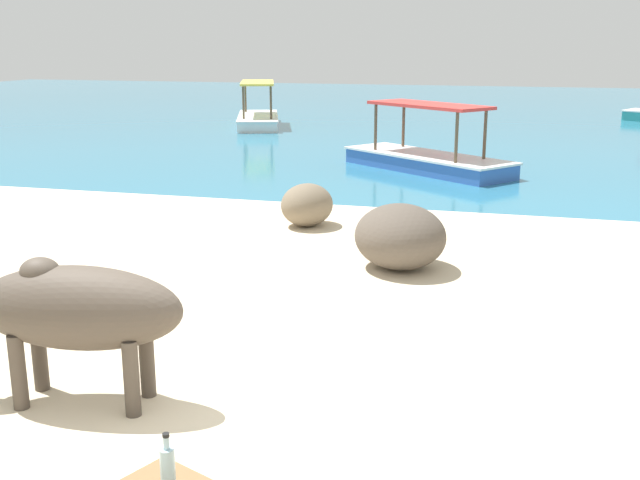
{
  "coord_description": "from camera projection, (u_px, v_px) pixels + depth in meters",
  "views": [
    {
      "loc": [
        1.53,
        -4.11,
        2.47
      ],
      "look_at": [
        -0.39,
        3.0,
        0.55
      ],
      "focal_mm": 43.01,
      "sensor_mm": 36.0,
      "label": 1
    }
  ],
  "objects": [
    {
      "name": "boat_blue",
      "position": [
        427.0,
        156.0,
        14.85
      ],
      "size": [
        3.63,
        3.13,
        1.29
      ],
      "rotation": [
        0.0,
        0.0,
        2.5
      ],
      "color": "#3866B7",
      "rests_on": "water_surface"
    },
    {
      "name": "cow",
      "position": [
        72.0,
        309.0,
        5.16
      ],
      "size": [
        1.85,
        0.73,
        1.03
      ],
      "rotation": [
        0.0,
        0.0,
        3.28
      ],
      "color": "#4C4238",
      "rests_on": "sand_beach"
    },
    {
      "name": "bottle",
      "position": [
        168.0,
        469.0,
        3.41
      ],
      "size": [
        0.07,
        0.07,
        0.3
      ],
      "color": "#A3C6D1",
      "rests_on": "low_bench_table"
    },
    {
      "name": "water_surface",
      "position": [
        481.0,
        117.0,
        25.39
      ],
      "size": [
        60.0,
        36.0,
        0.03
      ],
      "primitive_type": "cube",
      "color": "teal",
      "rests_on": "ground"
    },
    {
      "name": "sand_beach",
      "position": [
        256.0,
        441.0,
        4.84
      ],
      "size": [
        18.0,
        14.0,
        0.04
      ],
      "primitive_type": "cube",
      "color": "beige",
      "rests_on": "ground"
    },
    {
      "name": "shore_rock_medium",
      "position": [
        400.0,
        236.0,
        8.37
      ],
      "size": [
        1.38,
        1.41,
        0.71
      ],
      "primitive_type": "ellipsoid",
      "rotation": [
        0.0,
        0.0,
        2.06
      ],
      "color": "brown",
      "rests_on": "sand_beach"
    },
    {
      "name": "boat_white",
      "position": [
        258.0,
        117.0,
        22.56
      ],
      "size": [
        2.29,
        3.85,
        1.29
      ],
      "rotation": [
        0.0,
        0.0,
        5.04
      ],
      "color": "white",
      "rests_on": "water_surface"
    },
    {
      "name": "shore_rock_large",
      "position": [
        307.0,
        205.0,
        10.3
      ],
      "size": [
        0.85,
        0.92,
        0.58
      ],
      "primitive_type": "ellipsoid",
      "rotation": [
        0.0,
        0.0,
        1.31
      ],
      "color": "#756651",
      "rests_on": "sand_beach"
    }
  ]
}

